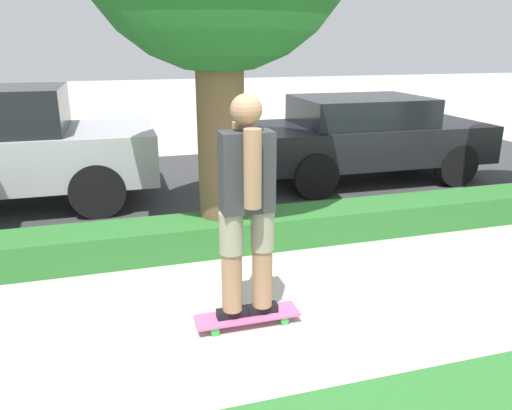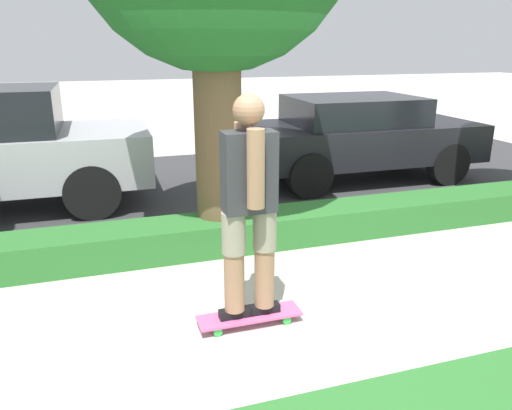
# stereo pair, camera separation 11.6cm
# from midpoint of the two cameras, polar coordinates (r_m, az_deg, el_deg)

# --- Properties ---
(ground_plane) EXTENTS (60.00, 60.00, 0.00)m
(ground_plane) POSITION_cam_midpoint_polar(r_m,az_deg,el_deg) (4.46, 5.23, -12.23)
(ground_plane) COLOR #BCB7AD
(street_asphalt) EXTENTS (15.51, 5.00, 0.01)m
(street_asphalt) POSITION_cam_midpoint_polar(r_m,az_deg,el_deg) (8.21, -5.49, 2.13)
(street_asphalt) COLOR #38383A
(street_asphalt) RESTS_ON ground_plane
(hedge_row) EXTENTS (15.51, 0.60, 0.36)m
(hedge_row) POSITION_cam_midpoint_polar(r_m,az_deg,el_deg) (5.75, -0.53, -2.96)
(hedge_row) COLOR #2D702D
(hedge_row) RESTS_ON ground_plane
(skateboard) EXTENTS (0.87, 0.24, 0.09)m
(skateboard) POSITION_cam_midpoint_polar(r_m,az_deg,el_deg) (4.25, -0.19, -12.59)
(skateboard) COLOR #DB5B93
(skateboard) RESTS_ON ground_plane
(skater_person) EXTENTS (0.52, 0.47, 1.81)m
(skater_person) POSITION_cam_midpoint_polar(r_m,az_deg,el_deg) (3.85, -0.20, 0.11)
(skater_person) COLOR black
(skater_person) RESTS_ON skateboard
(parked_car_middle) EXTENTS (4.03, 1.87, 1.40)m
(parked_car_middle) POSITION_cam_midpoint_polar(r_m,az_deg,el_deg) (8.70, 12.56, 7.76)
(parked_car_middle) COLOR black
(parked_car_middle) RESTS_ON ground_plane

